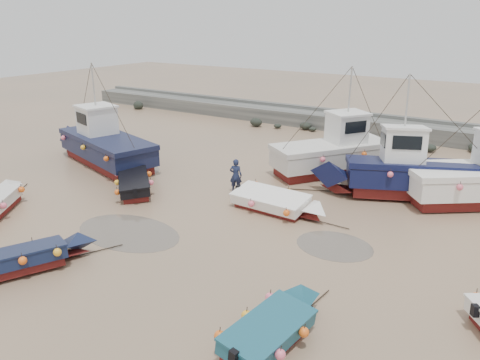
% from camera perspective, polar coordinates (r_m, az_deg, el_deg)
% --- Properties ---
extents(ground, '(120.00, 120.00, 0.00)m').
position_cam_1_polar(ground, '(20.20, -3.89, -6.82)').
color(ground, '#9A785A').
rests_on(ground, ground).
extents(seawall, '(60.00, 4.92, 1.50)m').
position_cam_1_polar(seawall, '(38.96, 15.84, 6.30)').
color(seawall, slate).
rests_on(seawall, ground).
extents(puddle_a, '(5.12, 5.12, 0.01)m').
position_cam_1_polar(puddle_a, '(21.06, -13.44, -6.20)').
color(puddle_a, '#5D5349').
rests_on(puddle_a, ground).
extents(puddle_b, '(3.19, 3.19, 0.01)m').
position_cam_1_polar(puddle_b, '(19.72, 11.44, -7.85)').
color(puddle_b, '#5D5349').
rests_on(puddle_b, ground).
extents(puddle_c, '(3.81, 3.81, 0.01)m').
position_cam_1_polar(puddle_c, '(29.85, -12.83, 1.48)').
color(puddle_c, '#5D5349').
rests_on(puddle_c, ground).
extents(puddle_d, '(6.14, 6.14, 0.01)m').
position_cam_1_polar(puddle_d, '(28.40, 15.46, 0.34)').
color(puddle_d, '#5D5349').
rests_on(puddle_d, ground).
extents(dinghy_1, '(3.43, 5.75, 1.43)m').
position_cam_1_polar(dinghy_1, '(19.09, -24.99, -8.52)').
color(dinghy_1, maroon).
rests_on(dinghy_1, ground).
extents(dinghy_2, '(2.07, 5.26, 1.43)m').
position_cam_1_polar(dinghy_2, '(14.02, 4.14, -17.10)').
color(dinghy_2, maroon).
rests_on(dinghy_2, ground).
extents(dinghy_4, '(4.98, 4.71, 1.43)m').
position_cam_1_polar(dinghy_4, '(25.89, -12.78, 0.01)').
color(dinghy_4, maroon).
rests_on(dinghy_4, ground).
extents(dinghy_5, '(6.02, 2.31, 1.43)m').
position_cam_1_polar(dinghy_5, '(22.48, 4.61, -2.53)').
color(dinghy_5, maroon).
rests_on(dinghy_5, ground).
extents(cabin_boat_0, '(11.19, 5.36, 6.22)m').
position_cam_1_polar(cabin_boat_0, '(31.05, -16.45, 4.35)').
color(cabin_boat_0, maroon).
rests_on(cabin_boat_0, ground).
extents(cabin_boat_1, '(6.91, 9.10, 6.22)m').
position_cam_1_polar(cabin_boat_1, '(28.55, 12.07, 3.52)').
color(cabin_boat_1, maroon).
rests_on(cabin_boat_1, ground).
extents(cabin_boat_2, '(10.24, 5.97, 6.22)m').
position_cam_1_polar(cabin_boat_2, '(25.57, 19.87, 0.92)').
color(cabin_boat_2, maroon).
rests_on(cabin_boat_2, ground).
extents(person, '(0.78, 0.65, 1.84)m').
position_cam_1_polar(person, '(25.08, -0.51, -1.45)').
color(person, '#19213E').
rests_on(person, ground).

